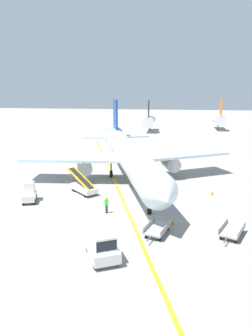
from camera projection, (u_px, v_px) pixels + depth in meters
ground_plane at (128, 215)px, 30.24m from camera, size 300.00×300.00×0.00m
taxi_line_yellow at (121, 197)px, 35.23m from camera, size 24.50×76.34×0.01m
airliner at (129, 155)px, 41.13m from camera, size 27.70×34.51×10.10m
pushback_tug at (103, 246)px, 22.27m from camera, size 3.30×4.07×2.20m
baggage_tug_near_wing at (29, 193)px, 33.64m from camera, size 1.98×2.68×2.10m
belt_loader_forward_hold at (83, 186)px, 36.45m from camera, size 4.51×4.32×2.59m
baggage_cart_loaded at (232, 231)px, 25.91m from camera, size 2.57×3.75×0.94m
baggage_cart_empty_trailing at (157, 229)px, 26.24m from camera, size 2.32×3.82×0.94m
ground_crew_marshaller at (107, 204)px, 30.50m from camera, size 0.36×0.24×1.70m
safety_cone_nose_left at (173, 222)px, 28.06m from camera, size 0.36×0.36×0.44m
safety_cone_nose_right at (212, 193)px, 35.89m from camera, size 0.36×0.36×0.44m
safety_cone_wingtip_left at (140, 171)px, 45.18m from camera, size 0.36×0.36×0.44m
safety_cone_wingtip_right at (132, 185)px, 38.99m from camera, size 0.36×0.36×0.44m
distant_aircraft_far_left at (149, 120)px, 87.02m from camera, size 3.00×10.10×8.80m
distant_aircraft_mid_left at (218, 119)px, 91.10m from camera, size 3.00×10.10×8.80m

